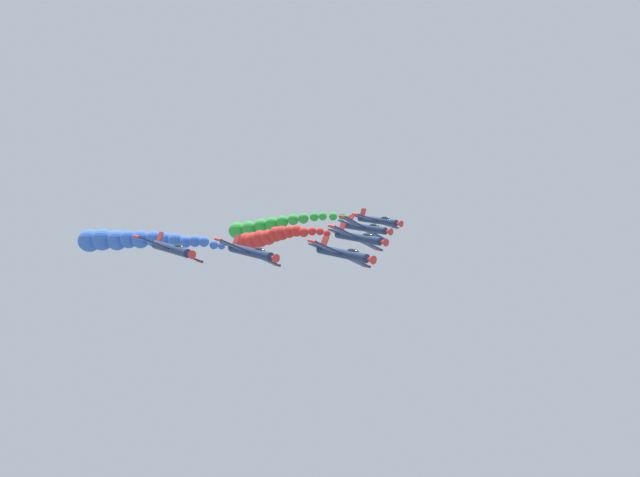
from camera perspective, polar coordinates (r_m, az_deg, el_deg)
airplane_lead at (r=87.93m, az=1.82°, el=-1.19°), size 8.83×10.35×4.33m
airplane_left_inner at (r=100.00m, az=3.06°, el=0.06°), size 8.80×10.35×4.41m
smoke_trail_left_inner at (r=117.59m, az=-4.24°, el=0.05°), size 3.62×22.40×5.71m
airplane_right_inner at (r=89.63m, az=-5.38°, el=-1.07°), size 8.79×10.35×4.42m
smoke_trail_right_inner at (r=109.41m, az=-14.98°, el=-0.12°), size 11.22×25.84×3.78m
airplane_left_outer at (r=110.70m, az=3.62°, el=0.83°), size 8.68×10.35×4.67m
airplane_right_outer at (r=92.12m, az=-11.49°, el=-0.79°), size 8.83×10.35×4.34m
airplane_trailing at (r=121.25m, az=4.57°, el=1.40°), size 9.21×10.35×3.44m
smoke_trail_trailing at (r=138.13m, az=-4.20°, el=1.03°), size 10.89×25.76×6.27m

